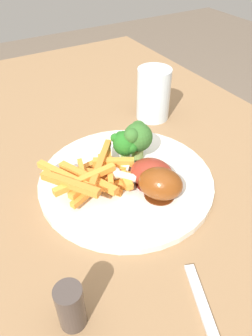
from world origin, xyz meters
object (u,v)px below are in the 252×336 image
object	(u,v)px
water_glass	(154,94)
chicken_drumstick_near	(149,173)
carrot_fries_pile	(94,176)
broccoli_floret_middle	(138,137)
chicken_drumstick_far	(157,183)
pepper_shaker	(71,307)
dining_table	(134,208)
dinner_plate	(126,180)
broccoli_floret_front	(126,143)

from	to	relation	value
water_glass	chicken_drumstick_near	bearing A→B (deg)	-35.85
carrot_fries_pile	broccoli_floret_middle	bearing A→B (deg)	105.39
chicken_drumstick_near	chicken_drumstick_far	xyz separation A→B (m)	(0.03, -0.00, 0.00)
chicken_drumstick_near	pepper_shaker	world-z (taller)	pepper_shaker
dining_table	dinner_plate	distance (m)	0.12
chicken_drumstick_far	pepper_shaker	world-z (taller)	pepper_shaker
dinner_plate	water_glass	world-z (taller)	water_glass
water_glass	dining_table	bearing A→B (deg)	-44.15
broccoli_floret_middle	chicken_drumstick_near	world-z (taller)	broccoli_floret_middle
carrot_fries_pile	pepper_shaker	bearing A→B (deg)	-32.85
broccoli_floret_front	broccoli_floret_middle	distance (m)	0.02
dinner_plate	broccoli_floret_front	size ratio (longest dim) A/B	4.79
dining_table	chicken_drumstick_far	bearing A→B (deg)	-9.37
broccoli_floret_front	carrot_fries_pile	distance (m)	0.08
broccoli_floret_front	chicken_drumstick_far	size ratio (longest dim) A/B	0.54
pepper_shaker	broccoli_floret_middle	bearing A→B (deg)	133.88
dinner_plate	chicken_drumstick_near	size ratio (longest dim) A/B	2.66
dining_table	chicken_drumstick_near	distance (m)	0.15
carrot_fries_pile	chicken_drumstick_near	bearing A→B (deg)	64.35
carrot_fries_pile	pepper_shaker	xyz separation A→B (m)	(0.17, -0.11, -0.00)
broccoli_floret_front	chicken_drumstick_near	xyz separation A→B (m)	(0.07, 0.00, -0.02)
dinner_plate	chicken_drumstick_far	xyz separation A→B (m)	(0.06, 0.02, 0.03)
broccoli_floret_front	carrot_fries_pile	xyz separation A→B (m)	(0.03, -0.07, -0.02)
water_glass	chicken_drumstick_far	bearing A→B (deg)	-32.78
chicken_drumstick_far	water_glass	size ratio (longest dim) A/B	1.03
pepper_shaker	carrot_fries_pile	bearing A→B (deg)	147.15
carrot_fries_pile	dinner_plate	bearing A→B (deg)	81.10
broccoli_floret_front	water_glass	size ratio (longest dim) A/B	0.55
carrot_fries_pile	chicken_drumstick_near	size ratio (longest dim) A/B	1.37
dinner_plate	pepper_shaker	xyz separation A→B (m)	(0.16, -0.16, 0.03)
broccoli_floret_middle	water_glass	size ratio (longest dim) A/B	0.65
dinner_plate	chicken_drumstick_near	world-z (taller)	chicken_drumstick_near
chicken_drumstick_far	pepper_shaker	xyz separation A→B (m)	(0.11, -0.18, -0.00)
carrot_fries_pile	broccoli_floret_front	bearing A→B (deg)	110.97
broccoli_floret_middle	chicken_drumstick_near	size ratio (longest dim) A/B	0.65
dining_table	broccoli_floret_front	world-z (taller)	broccoli_floret_front
broccoli_floret_middle	carrot_fries_pile	xyz separation A→B (m)	(0.03, -0.10, -0.02)
dinner_plate	chicken_drumstick_near	distance (m)	0.05
dinner_plate	broccoli_floret_front	xyz separation A→B (m)	(-0.04, 0.02, 0.04)
water_glass	dinner_plate	bearing A→B (deg)	-45.51
dinner_plate	broccoli_floret_middle	bearing A→B (deg)	128.97
broccoli_floret_middle	pepper_shaker	bearing A→B (deg)	-46.12
broccoli_floret_front	chicken_drumstick_far	xyz separation A→B (m)	(0.09, -0.00, -0.01)
carrot_fries_pile	chicken_drumstick_far	world-z (taller)	same
carrot_fries_pile	pepper_shaker	distance (m)	0.21
water_glass	pepper_shaker	bearing A→B (deg)	-45.23
broccoli_floret_front	pepper_shaker	size ratio (longest dim) A/B	0.94
chicken_drumstick_far	pepper_shaker	distance (m)	0.21
dining_table	carrot_fries_pile	bearing A→B (deg)	-77.11
dining_table	pepper_shaker	distance (m)	0.31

